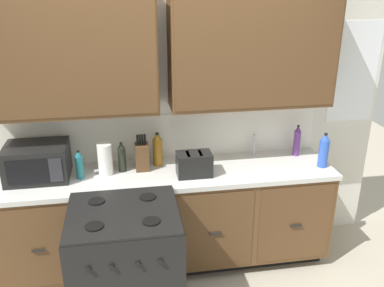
# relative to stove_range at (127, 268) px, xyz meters

# --- Properties ---
(ground_plane) EXTENTS (8.00, 8.00, 0.00)m
(ground_plane) POSITION_rel_stove_range_xyz_m (0.37, 0.33, -0.47)
(ground_plane) COLOR #B2A893
(wall_unit) EXTENTS (3.95, 0.40, 2.58)m
(wall_unit) POSITION_rel_stove_range_xyz_m (0.38, 0.83, 1.19)
(wall_unit) COLOR silver
(wall_unit) RESTS_ON ground_plane
(counter_run) EXTENTS (2.78, 0.64, 0.91)m
(counter_run) POSITION_rel_stove_range_xyz_m (0.38, 0.63, -0.00)
(counter_run) COLOR black
(counter_run) RESTS_ON ground_plane
(stove_range) EXTENTS (0.76, 0.68, 0.95)m
(stove_range) POSITION_rel_stove_range_xyz_m (0.00, 0.00, 0.00)
(stove_range) COLOR black
(stove_range) RESTS_ON ground_plane
(microwave) EXTENTS (0.48, 0.37, 0.28)m
(microwave) POSITION_rel_stove_range_xyz_m (-0.65, 0.69, 0.58)
(microwave) COLOR black
(microwave) RESTS_ON counter_run
(toaster) EXTENTS (0.28, 0.18, 0.19)m
(toaster) POSITION_rel_stove_range_xyz_m (0.58, 0.54, 0.53)
(toaster) COLOR black
(toaster) RESTS_ON counter_run
(knife_block) EXTENTS (0.11, 0.14, 0.31)m
(knife_block) POSITION_rel_stove_range_xyz_m (0.17, 0.72, 0.55)
(knife_block) COLOR #52361E
(knife_block) RESTS_ON counter_run
(sink_faucet) EXTENTS (0.02, 0.02, 0.20)m
(sink_faucet) POSITION_rel_stove_range_xyz_m (1.17, 0.84, 0.54)
(sink_faucet) COLOR #B2B5BA
(sink_faucet) RESTS_ON counter_run
(paper_towel_roll) EXTENTS (0.12, 0.12, 0.26)m
(paper_towel_roll) POSITION_rel_stove_range_xyz_m (-0.13, 0.67, 0.57)
(paper_towel_roll) COLOR white
(paper_towel_roll) RESTS_ON counter_run
(bottle_violet) EXTENTS (0.06, 0.06, 0.28)m
(bottle_violet) POSITION_rel_stove_range_xyz_m (1.55, 0.79, 0.57)
(bottle_violet) COLOR #663384
(bottle_violet) RESTS_ON counter_run
(bottle_teal) EXTENTS (0.06, 0.06, 0.24)m
(bottle_teal) POSITION_rel_stove_range_xyz_m (-0.32, 0.63, 0.55)
(bottle_teal) COLOR #1E707A
(bottle_teal) RESTS_ON counter_run
(bottle_dark) EXTENTS (0.06, 0.06, 0.26)m
(bottle_dark) POSITION_rel_stove_range_xyz_m (0.01, 0.71, 0.56)
(bottle_dark) COLOR black
(bottle_dark) RESTS_ON counter_run
(bottle_amber) EXTENTS (0.08, 0.08, 0.29)m
(bottle_amber) POSITION_rel_stove_range_xyz_m (0.31, 0.78, 0.58)
(bottle_amber) COLOR #9E6619
(bottle_amber) RESTS_ON counter_run
(bottle_blue) EXTENTS (0.08, 0.08, 0.30)m
(bottle_blue) POSITION_rel_stove_range_xyz_m (1.68, 0.52, 0.58)
(bottle_blue) COLOR blue
(bottle_blue) RESTS_ON counter_run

